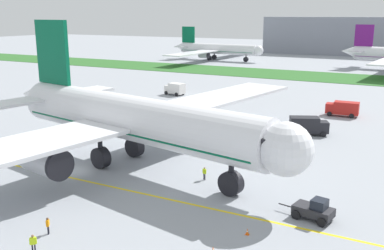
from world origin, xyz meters
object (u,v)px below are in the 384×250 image
at_px(pushback_tug, 314,210).
at_px(ground_crew_wingwalker_port, 33,242).
at_px(ground_crew_wingwalker_starboard, 204,172).
at_px(traffic_cone_port_wing, 247,232).
at_px(service_truck_catering_van, 175,89).
at_px(airliner_foreground, 130,119).
at_px(service_truck_baggage_loader, 308,125).
at_px(service_truck_fuel_bowser, 343,108).
at_px(ground_crew_marshaller_front, 48,224).
at_px(parked_airliner_far_left, 216,49).
at_px(traffic_cone_near_nose, 213,250).

xyz_separation_m(pushback_tug, ground_crew_wingwalker_port, (-18.91, -16.96, 0.05)).
bearing_deg(ground_crew_wingwalker_port, ground_crew_wingwalker_starboard, 76.79).
relative_size(traffic_cone_port_wing, service_truck_catering_van, 0.11).
relative_size(airliner_foreground, service_truck_baggage_loader, 11.71).
xyz_separation_m(service_truck_baggage_loader, service_truck_fuel_bowser, (2.62, 16.79, -0.04)).
relative_size(airliner_foreground, traffic_cone_port_wing, 130.77).
bearing_deg(pushback_tug, service_truck_fuel_bowser, 96.36).
distance_m(service_truck_fuel_bowser, service_truck_catering_van, 40.47).
bearing_deg(service_truck_baggage_loader, ground_crew_wingwalker_port, -103.08).
height_order(ground_crew_wingwalker_port, service_truck_fuel_bowser, service_truck_fuel_bowser).
relative_size(airliner_foreground, ground_crew_wingwalker_port, 44.74).
bearing_deg(ground_crew_marshaller_front, parked_airliner_far_left, 109.24).
height_order(service_truck_catering_van, parked_airliner_far_left, parked_airliner_far_left).
relative_size(pushback_tug, service_truck_baggage_loader, 0.86).
xyz_separation_m(ground_crew_marshaller_front, traffic_cone_near_nose, (14.38, 3.94, -0.68)).
bearing_deg(ground_crew_wingwalker_starboard, ground_crew_marshaller_front, -109.28).
bearing_deg(parked_airliner_far_left, service_truck_catering_van, -71.97).
xyz_separation_m(airliner_foreground, service_truck_catering_van, (-20.95, 47.73, -4.65)).
distance_m(pushback_tug, service_truck_fuel_bowser, 47.57).
bearing_deg(airliner_foreground, traffic_cone_near_nose, -38.40).
bearing_deg(ground_crew_wingwalker_starboard, ground_crew_wingwalker_port, -103.21).
bearing_deg(traffic_cone_port_wing, traffic_cone_near_nose, -108.08).
relative_size(pushback_tug, traffic_cone_port_wing, 9.61).
bearing_deg(service_truck_fuel_bowser, traffic_cone_near_nose, -90.68).
xyz_separation_m(service_truck_fuel_bowser, service_truck_catering_van, (-40.15, 5.10, 0.01)).
distance_m(ground_crew_wingwalker_port, service_truck_catering_van, 74.23).
bearing_deg(traffic_cone_near_nose, service_truck_catering_van, 122.31).
xyz_separation_m(airliner_foreground, ground_crew_marshaller_front, (4.13, -18.61, -5.25)).
bearing_deg(parked_airliner_far_left, service_truck_baggage_loader, -58.27).
relative_size(airliner_foreground, traffic_cone_near_nose, 130.77).
bearing_deg(service_truck_baggage_loader, service_truck_catering_van, 149.75).
bearing_deg(parked_airliner_far_left, traffic_cone_near_nose, -65.38).
bearing_deg(traffic_cone_near_nose, airliner_foreground, 141.60).
xyz_separation_m(service_truck_baggage_loader, parked_airliner_far_left, (-64.19, 103.79, 3.14)).
height_order(airliner_foreground, service_truck_baggage_loader, airliner_foreground).
distance_m(pushback_tug, service_truck_catering_van, 69.32).
bearing_deg(service_truck_baggage_loader, ground_crew_marshaller_front, -105.64).
xyz_separation_m(ground_crew_wingwalker_port, ground_crew_marshaller_front, (-1.42, 3.00, -0.06)).
bearing_deg(airliner_foreground, service_truck_fuel_bowser, 65.76).
relative_size(pushback_tug, ground_crew_marshaller_front, 3.50).
distance_m(traffic_cone_port_wing, service_truck_catering_van, 71.09).
distance_m(traffic_cone_port_wing, service_truck_fuel_bowser, 53.09).
bearing_deg(pushback_tug, service_truck_baggage_loader, 104.50).
distance_m(traffic_cone_near_nose, traffic_cone_port_wing, 4.46).
distance_m(ground_crew_wingwalker_starboard, traffic_cone_port_wing, 13.88).
distance_m(pushback_tug, traffic_cone_near_nose, 11.69).
bearing_deg(service_truck_fuel_bowser, ground_crew_wingwalker_port, -101.99).
bearing_deg(ground_crew_wingwalker_port, service_truck_fuel_bowser, 78.01).
xyz_separation_m(pushback_tug, parked_airliner_far_left, (-72.07, 134.28, 3.76)).
distance_m(ground_crew_marshaller_front, service_truck_catering_van, 70.93).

